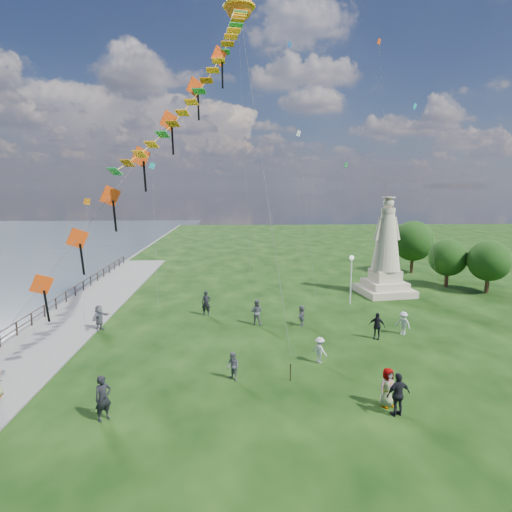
{
  "coord_description": "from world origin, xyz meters",
  "views": [
    {
      "loc": [
        -2.04,
        -16.91,
        9.58
      ],
      "look_at": [
        -1.0,
        8.0,
        5.5
      ],
      "focal_mm": 30.0,
      "sensor_mm": 36.0,
      "label": 1
    }
  ],
  "objects_px": {
    "person_7": "(256,312)",
    "person_9": "(377,326)",
    "statue": "(386,258)",
    "person_2": "(320,350)",
    "serpent_kite": "(238,9)",
    "person_4": "(387,387)",
    "person_3": "(398,394)",
    "person_5": "(99,318)",
    "person_1": "(233,366)",
    "person_8": "(403,323)",
    "person_11": "(302,316)",
    "person_0": "(103,398)",
    "lamppost": "(351,269)",
    "person_6": "(206,303)"
  },
  "relations": [
    {
      "from": "person_7",
      "to": "person_9",
      "type": "height_order",
      "value": "person_7"
    },
    {
      "from": "statue",
      "to": "person_7",
      "type": "bearing_deg",
      "value": -154.41
    },
    {
      "from": "person_2",
      "to": "serpent_kite",
      "type": "bearing_deg",
      "value": -11.73
    },
    {
      "from": "statue",
      "to": "person_4",
      "type": "distance_m",
      "value": 20.81
    },
    {
      "from": "person_3",
      "to": "person_5",
      "type": "height_order",
      "value": "person_3"
    },
    {
      "from": "statue",
      "to": "person_2",
      "type": "distance_m",
      "value": 17.33
    },
    {
      "from": "person_4",
      "to": "person_7",
      "type": "height_order",
      "value": "person_7"
    },
    {
      "from": "person_1",
      "to": "person_8",
      "type": "height_order",
      "value": "person_8"
    },
    {
      "from": "person_2",
      "to": "person_8",
      "type": "height_order",
      "value": "person_8"
    },
    {
      "from": "statue",
      "to": "person_5",
      "type": "bearing_deg",
      "value": -167.08
    },
    {
      "from": "person_5",
      "to": "person_11",
      "type": "distance_m",
      "value": 13.7
    },
    {
      "from": "person_0",
      "to": "person_7",
      "type": "distance_m",
      "value": 13.91
    },
    {
      "from": "lamppost",
      "to": "person_5",
      "type": "distance_m",
      "value": 19.45
    },
    {
      "from": "person_8",
      "to": "person_3",
      "type": "bearing_deg",
      "value": -63.22
    },
    {
      "from": "person_2",
      "to": "person_4",
      "type": "xyz_separation_m",
      "value": [
        2.07,
        -4.8,
        0.16
      ]
    },
    {
      "from": "person_5",
      "to": "person_11",
      "type": "bearing_deg",
      "value": -66.44
    },
    {
      "from": "person_5",
      "to": "person_8",
      "type": "height_order",
      "value": "person_5"
    },
    {
      "from": "person_8",
      "to": "person_11",
      "type": "relative_size",
      "value": 1.06
    },
    {
      "from": "person_8",
      "to": "person_11",
      "type": "bearing_deg",
      "value": -148.8
    },
    {
      "from": "person_11",
      "to": "person_8",
      "type": "bearing_deg",
      "value": 85.97
    },
    {
      "from": "lamppost",
      "to": "person_9",
      "type": "relative_size",
      "value": 2.35
    },
    {
      "from": "person_3",
      "to": "person_4",
      "type": "xyz_separation_m",
      "value": [
        -0.18,
        0.78,
        -0.07
      ]
    },
    {
      "from": "person_7",
      "to": "person_8",
      "type": "height_order",
      "value": "person_7"
    },
    {
      "from": "person_4",
      "to": "person_9",
      "type": "xyz_separation_m",
      "value": [
        2.23,
        8.3,
        -0.01
      ]
    },
    {
      "from": "person_11",
      "to": "person_2",
      "type": "bearing_deg",
      "value": 14.38
    },
    {
      "from": "statue",
      "to": "person_0",
      "type": "height_order",
      "value": "statue"
    },
    {
      "from": "person_2",
      "to": "person_0",
      "type": "bearing_deg",
      "value": 78.36
    },
    {
      "from": "person_0",
      "to": "person_4",
      "type": "bearing_deg",
      "value": -39.58
    },
    {
      "from": "person_2",
      "to": "person_3",
      "type": "distance_m",
      "value": 6.03
    },
    {
      "from": "person_1",
      "to": "person_4",
      "type": "xyz_separation_m",
      "value": [
        6.79,
        -2.86,
        0.15
      ]
    },
    {
      "from": "person_7",
      "to": "serpent_kite",
      "type": "height_order",
      "value": "serpent_kite"
    },
    {
      "from": "person_6",
      "to": "statue",
      "type": "bearing_deg",
      "value": 23.84
    },
    {
      "from": "person_1",
      "to": "person_4",
      "type": "bearing_deg",
      "value": 28.85
    },
    {
      "from": "person_6",
      "to": "person_7",
      "type": "bearing_deg",
      "value": -28.9
    },
    {
      "from": "person_11",
      "to": "person_9",
      "type": "bearing_deg",
      "value": 71.07
    },
    {
      "from": "person_4",
      "to": "person_7",
      "type": "distance_m",
      "value": 12.64
    },
    {
      "from": "person_9",
      "to": "person_5",
      "type": "bearing_deg",
      "value": -160.66
    },
    {
      "from": "person_5",
      "to": "person_6",
      "type": "xyz_separation_m",
      "value": [
        6.9,
        3.13,
        0.05
      ]
    },
    {
      "from": "person_6",
      "to": "serpent_kite",
      "type": "relative_size",
      "value": 0.08
    },
    {
      "from": "person_1",
      "to": "person_3",
      "type": "relative_size",
      "value": 0.76
    },
    {
      "from": "person_7",
      "to": "lamppost",
      "type": "bearing_deg",
      "value": -130.99
    },
    {
      "from": "person_0",
      "to": "person_7",
      "type": "xyz_separation_m",
      "value": [
        6.85,
        12.11,
        -0.06
      ]
    },
    {
      "from": "person_9",
      "to": "lamppost",
      "type": "bearing_deg",
      "value": 113.81
    },
    {
      "from": "person_2",
      "to": "person_4",
      "type": "relative_size",
      "value": 0.82
    },
    {
      "from": "person_11",
      "to": "serpent_kite",
      "type": "height_order",
      "value": "serpent_kite"
    },
    {
      "from": "person_4",
      "to": "person_7",
      "type": "xyz_separation_m",
      "value": [
        -5.25,
        11.5,
        0.02
      ]
    },
    {
      "from": "person_0",
      "to": "person_8",
      "type": "xyz_separation_m",
      "value": [
        16.32,
        9.67,
        -0.19
      ]
    },
    {
      "from": "lamppost",
      "to": "statue",
      "type": "bearing_deg",
      "value": 39.09
    },
    {
      "from": "person_3",
      "to": "statue",
      "type": "bearing_deg",
      "value": -122.87
    },
    {
      "from": "person_1",
      "to": "person_4",
      "type": "relative_size",
      "value": 0.82
    }
  ]
}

